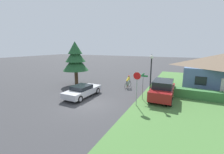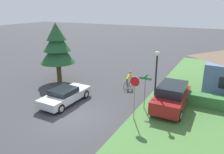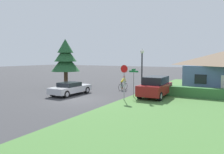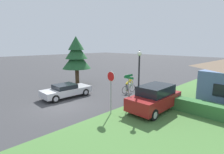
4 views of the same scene
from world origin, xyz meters
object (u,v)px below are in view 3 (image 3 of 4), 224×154
Objects in this scene: cyclist at (123,83)px; parked_suv_right at (155,87)px; stop_sign at (124,75)px; conifer_tall_near at (66,58)px; street_name_sign at (134,77)px; sedan_left_lane at (70,88)px; street_lamp at (142,64)px.

parked_suv_right is (4.46, -2.43, 0.19)m from cyclist.
conifer_tall_near reaches higher than stop_sign.
stop_sign is 1.84m from street_name_sign.
parked_suv_right is 2.15m from street_name_sign.
parked_suv_right is (7.56, 2.83, 0.31)m from sedan_left_lane.
parked_suv_right reaches higher than cyclist.
parked_suv_right is at bearing -4.75° from conifer_tall_near.
conifer_tall_near is (-3.81, 3.78, 2.97)m from sedan_left_lane.
cyclist is 4.95m from street_lamp.
sedan_left_lane is 7.25m from street_lamp.
street_lamp is at bearing 32.06° from street_name_sign.
stop_sign is at bearing -92.82° from street_name_sign.
cyclist is at bearing 129.21° from street_name_sign.
conifer_tall_near is at bearing 85.05° from parked_suv_right.
parked_suv_right is 1.03× the size of street_lamp.
street_lamp is (6.43, 2.36, 2.36)m from sedan_left_lane.
sedan_left_lane is at bearing -44.76° from conifer_tall_near.
street_lamp reaches higher than cyclist.
street_name_sign is at bearing -91.81° from stop_sign.
cyclist is (3.10, 5.27, 0.12)m from sedan_left_lane.
sedan_left_lane is 6.23m from street_name_sign.
stop_sign is 1.16× the size of street_name_sign.
conifer_tall_near is (-6.91, -1.49, 2.84)m from cyclist.
conifer_tall_near reaches higher than sedan_left_lane.
parked_suv_right is 0.78× the size of conifer_tall_near.
stop_sign reaches higher than parked_suv_right.
cyclist is 0.40× the size of parked_suv_right.
sedan_left_lane is 6.11m from cyclist.
stop_sign is (2.61, -5.11, 1.35)m from cyclist.
conifer_tall_near is (-9.51, 3.62, 1.49)m from stop_sign.
stop_sign reaches higher than sedan_left_lane.
stop_sign reaches higher than cyclist.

